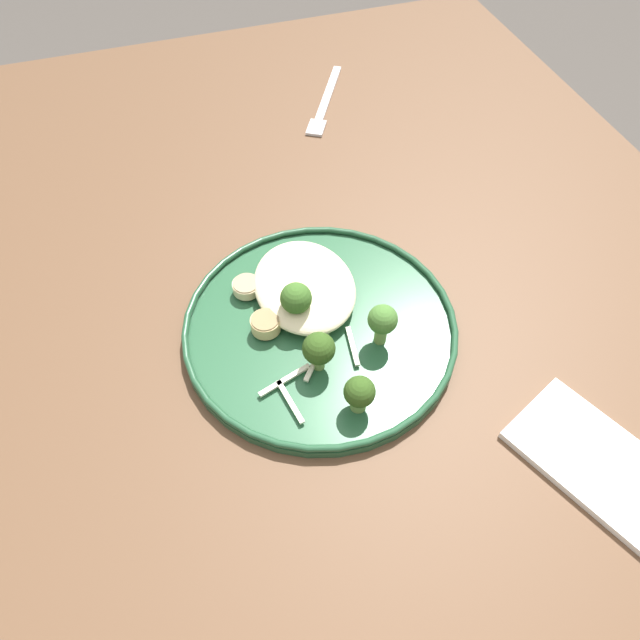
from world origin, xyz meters
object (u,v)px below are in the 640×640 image
Objects in this scene: seared_scallop_front_small at (266,324)px; dinner_fork at (325,102)px; broccoli_floret_tall_stalk at (319,349)px; folded_napkin at (596,461)px; seared_scallop_half_hidden at (314,308)px; broccoli_floret_center_pile at (359,393)px; broccoli_floret_front_edge at (382,321)px; dinner_plate at (320,327)px; seared_scallop_center_golden at (287,286)px; seared_scallop_rear_pale at (307,288)px; seared_scallop_large_seared at (246,286)px; broccoli_floret_right_tilted at (296,299)px.

seared_scallop_front_small is 0.18× the size of dinner_fork.
broccoli_floret_tall_stalk is 0.27m from folded_napkin.
seared_scallop_half_hidden is 0.75× the size of broccoli_floret_center_pile.
broccoli_floret_front_edge is 0.34× the size of folded_napkin.
broccoli_floret_front_edge is at bearing 55.10° from dinner_plate.
dinner_plate is at bearing 19.08° from seared_scallop_center_golden.
broccoli_floret_front_edge is at bearing 37.95° from seared_scallop_center_golden.
seared_scallop_rear_pale reaches higher than dinner_plate.
broccoli_floret_center_pile is (0.17, 0.07, 0.02)m from seared_scallop_large_seared.
seared_scallop_center_golden is at bearing -178.59° from broccoli_floret_tall_stalk.
dinner_fork is at bearing 165.05° from broccoli_floret_center_pile.
broccoli_floret_center_pile is (0.10, 0.00, 0.03)m from dinner_plate.
seared_scallop_half_hidden is 0.07m from broccoli_floret_tall_stalk.
seared_scallop_large_seared is 0.38m from folded_napkin.
seared_scallop_rear_pale is at bearing 69.98° from seared_scallop_large_seared.
seared_scallop_large_seared is at bearing -131.14° from seared_scallop_half_hidden.
seared_scallop_half_hidden is at bearing -4.84° from seared_scallop_rear_pale.
seared_scallop_large_seared is 0.18× the size of dinner_fork.
seared_scallop_center_golden is at bearing -171.37° from broccoli_floret_center_pile.
seared_scallop_half_hidden is at bearing -172.53° from dinner_plate.
seared_scallop_rear_pale is at bearing 175.16° from seared_scallop_half_hidden.
seared_scallop_front_small is 0.05m from seared_scallop_half_hidden.
seared_scallop_front_small reaches higher than seared_scallop_center_golden.
broccoli_floret_front_edge reaches higher than seared_scallop_half_hidden.
seared_scallop_half_hidden is (0.05, 0.06, 0.00)m from seared_scallop_large_seared.
seared_scallop_half_hidden reaches higher than seared_scallop_center_golden.
broccoli_floret_right_tilted reaches higher than broccoli_floret_front_edge.
broccoli_floret_center_pile is (0.15, 0.00, 0.01)m from seared_scallop_rear_pale.
dinner_plate is 8.73× the size of seared_scallop_center_golden.
broccoli_floret_front_edge reaches higher than dinner_fork.
seared_scallop_front_small reaches higher than seared_scallop_rear_pale.
broccoli_floret_front_edge is 0.23m from folded_napkin.
folded_napkin is (0.12, 0.19, -0.03)m from broccoli_floret_center_pile.
dinner_plate reaches higher than dinner_fork.
broccoli_floret_front_edge reaches higher than dinner_plate.
broccoli_floret_tall_stalk is 0.93× the size of broccoli_floret_front_edge.
broccoli_floret_tall_stalk is 0.07m from broccoli_floret_front_edge.
folded_napkin is at bearing 36.06° from seared_scallop_rear_pale.
dinner_plate is at bearing 55.58° from broccoli_floret_right_tilted.
broccoli_floret_right_tilted is at bearing -2.21° from seared_scallop_center_golden.
seared_scallop_half_hidden is 0.08m from broccoli_floret_front_edge.
folded_napkin is at bearing 58.32° from broccoli_floret_center_pile.
dinner_plate is 0.09m from seared_scallop_large_seared.
broccoli_floret_center_pile is 0.80× the size of broccoli_floret_right_tilted.
dinner_plate is 6.74× the size of broccoli_floret_center_pile.
seared_scallop_front_small is at bearing -39.12° from seared_scallop_center_golden.
broccoli_floret_center_pile is at bearing 2.66° from dinner_plate.
seared_scallop_rear_pale is 0.10m from broccoli_floret_front_edge.
folded_napkin is at bearing 41.39° from dinner_plate.
broccoli_floret_center_pile reaches higher than folded_napkin.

